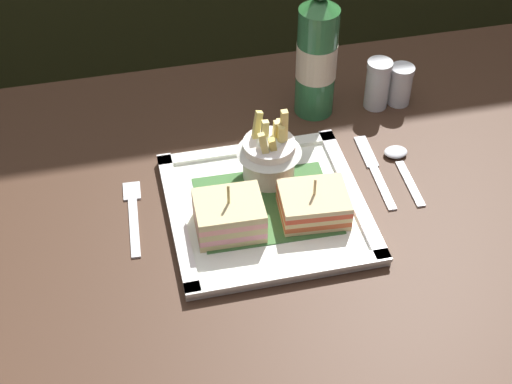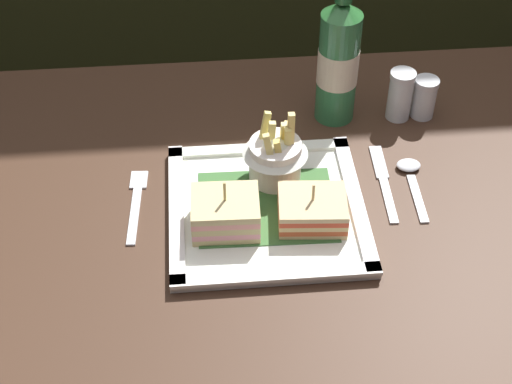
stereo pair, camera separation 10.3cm
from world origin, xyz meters
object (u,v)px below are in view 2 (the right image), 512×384
Objects in this scene: square_plate at (267,210)px; knife at (383,179)px; beer_bottle at (338,59)px; salt_shaker at (400,98)px; dining_table at (246,274)px; sandwich_half_right at (312,210)px; fries_cup at (275,154)px; sandwich_half_left at (225,213)px; fork at (136,201)px; spoon at (411,173)px; pepper_shaker at (424,100)px.

square_plate reaches higher than knife.
salt_shaker is (0.10, -0.01, -0.07)m from beer_bottle.
square_plate is 3.22× the size of salt_shaker.
dining_table is at bearing 174.09° from square_plate.
dining_table is at bearing -166.06° from knife.
salt_shaker reaches higher than dining_table.
fries_cup is (-0.04, 0.09, 0.03)m from sandwich_half_right.
sandwich_half_left is 0.12m from fries_cup.
fries_cup reaches higher than square_plate.
fork is at bearing 151.29° from sandwich_half_left.
fries_cup is 0.19m from beer_bottle.
sandwich_half_left is 0.11m from sandwich_half_right.
salt_shaker is (0.40, 0.16, 0.03)m from fork.
sandwich_half_right is 0.14m from knife.
square_plate is at bearing -162.90° from knife.
beer_bottle is 0.36m from fork.
spoon is 1.90× the size of pepper_shaker.
dining_table is at bearing 48.04° from sandwich_half_left.
beer_bottle is 1.89× the size of fork.
square_plate is 2.92× the size of sandwich_half_left.
beer_bottle reaches higher than salt_shaker.
salt_shaker is at bearing 33.49° from fries_cup.
salt_shaker is (0.22, 0.20, 0.03)m from square_plate.
square_plate is 0.08m from fries_cup.
fries_cup is 0.77× the size of fork.
fries_cup is at bearing 73.86° from square_plate.
pepper_shaker is (0.09, 0.14, 0.03)m from knife.
pepper_shaker is at bearing -0.00° from salt_shaker.
beer_bottle reaches higher than knife.
sandwich_half_right is 0.25m from fork.
sandwich_half_right reaches higher than dining_table.
sandwich_half_right is (0.09, -0.03, 0.16)m from dining_table.
square_plate is at bearing -164.76° from spoon.
sandwich_half_left is 0.62× the size of fork.
beer_bottle reaches higher than square_plate.
fork is (-0.23, 0.07, -0.03)m from sandwich_half_right.
fries_cup is 1.67× the size of pepper_shaker.
fork is at bearing -160.15° from pepper_shaker.
fries_cup is 0.20m from spoon.
sandwich_half_left is 1.35× the size of pepper_shaker.
square_plate reaches higher than fork.
pepper_shaker is (0.26, 0.20, 0.02)m from square_plate.
spoon is at bearing -94.56° from salt_shaker.
beer_bottle is (0.11, 0.15, 0.05)m from fries_cup.
salt_shaker reaches higher than sandwich_half_right.
sandwich_half_left reaches higher than dining_table.
square_plate reaches higher than spoon.
sandwich_half_left is 0.28m from spoon.
fork is (-0.19, -0.02, -0.05)m from fries_cup.
salt_shaker reaches higher than square_plate.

